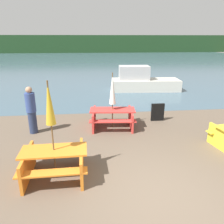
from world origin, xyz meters
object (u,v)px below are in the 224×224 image
at_px(person, 31,110).
at_px(signboard, 158,112).
at_px(picnic_table_orange, 55,160).
at_px(umbrella_white, 112,89).
at_px(picnic_table_red, 112,116).
at_px(boat, 142,82).
at_px(umbrella_gold, 49,105).

bearing_deg(person, signboard, 8.77).
bearing_deg(picnic_table_orange, umbrella_white, 60.23).
xyz_separation_m(picnic_table_red, umbrella_white, (0.00, 0.00, 1.08)).
bearing_deg(person, boat, 49.07).
distance_m(picnic_table_red, umbrella_white, 1.08).
relative_size(picnic_table_orange, signboard, 2.19).
relative_size(picnic_table_red, boat, 0.40).
bearing_deg(umbrella_white, picnic_table_orange, -119.77).
height_order(person, signboard, person).
xyz_separation_m(umbrella_white, boat, (2.64, 6.20, -0.94)).
height_order(umbrella_white, signboard, umbrella_white).
xyz_separation_m(picnic_table_red, signboard, (1.96, 0.50, -0.07)).
xyz_separation_m(boat, person, (-5.60, -6.46, 0.29)).
height_order(umbrella_gold, umbrella_white, umbrella_gold).
bearing_deg(person, umbrella_gold, -66.88).
height_order(picnic_table_red, person, person).
xyz_separation_m(umbrella_gold, boat, (4.40, 9.27, -1.31)).
height_order(umbrella_gold, signboard, umbrella_gold).
relative_size(umbrella_gold, person, 1.41).
bearing_deg(picnic_table_red, umbrella_gold, -119.77).
bearing_deg(signboard, picnic_table_orange, -136.16).
xyz_separation_m(boat, signboard, (-0.68, -5.70, -0.21)).
xyz_separation_m(picnic_table_orange, boat, (4.40, 9.27, 0.14)).
relative_size(picnic_table_orange, umbrella_white, 0.77).
distance_m(umbrella_gold, boat, 10.35).
height_order(picnic_table_orange, umbrella_white, umbrella_white).
relative_size(umbrella_white, signboard, 2.85).
xyz_separation_m(picnic_table_orange, person, (-1.20, 2.81, 0.42)).
distance_m(umbrella_white, boat, 6.80).
bearing_deg(boat, signboard, -93.14).
xyz_separation_m(umbrella_gold, umbrella_white, (1.76, 3.08, -0.37)).
xyz_separation_m(umbrella_white, signboard, (1.96, 0.50, -1.15)).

